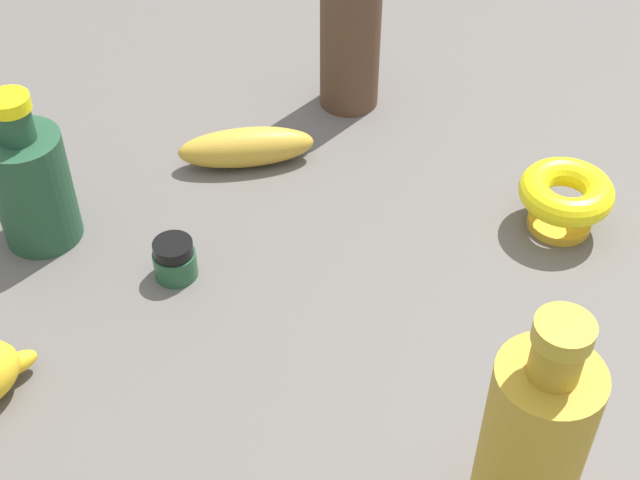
% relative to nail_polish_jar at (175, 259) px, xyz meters
% --- Properties ---
extents(ground, '(2.00, 2.00, 0.00)m').
position_rel_nail_polish_jar_xyz_m(ground, '(0.13, 0.07, -0.02)').
color(ground, '#5B5651').
extents(nail_polish_jar, '(0.04, 0.04, 0.04)m').
position_rel_nail_polish_jar_xyz_m(nail_polish_jar, '(0.00, 0.00, 0.00)').
color(nail_polish_jar, '#255332').
rests_on(nail_polish_jar, ground).
extents(bowl, '(0.10, 0.10, 0.06)m').
position_rel_nail_polish_jar_xyz_m(bowl, '(0.27, 0.32, 0.02)').
color(bowl, gold).
rests_on(bowl, ground).
extents(bottle_tall, '(0.08, 0.08, 0.23)m').
position_rel_nail_polish_jar_xyz_m(bottle_tall, '(0.41, -0.02, 0.07)').
color(bottle_tall, '#B69026').
rests_on(bottle_tall, ground).
extents(person_figure_adult, '(0.09, 0.09, 0.26)m').
position_rel_nail_polish_jar_xyz_m(person_figure_adult, '(-0.06, 0.36, 0.11)').
color(person_figure_adult, '#523825').
rests_on(person_figure_adult, ground).
extents(banana, '(0.14, 0.15, 0.05)m').
position_rel_nail_polish_jar_xyz_m(banana, '(-0.07, 0.18, 0.00)').
color(banana, gold).
rests_on(banana, ground).
extents(bottle_short, '(0.08, 0.08, 0.18)m').
position_rel_nail_polish_jar_xyz_m(bottle_short, '(-0.15, -0.05, 0.05)').
color(bottle_short, '#224C31').
rests_on(bottle_short, ground).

